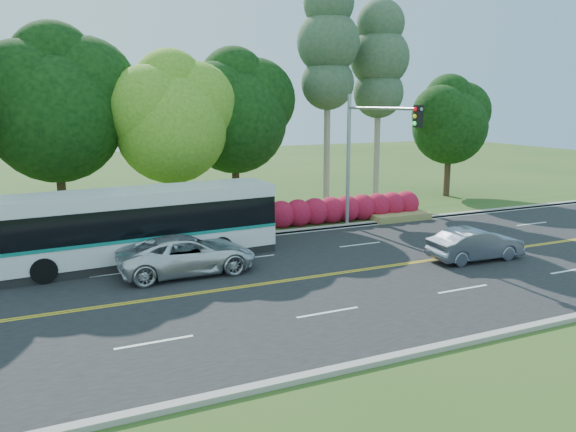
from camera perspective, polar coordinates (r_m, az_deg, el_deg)
name	(u,v)px	position (r m, az deg, el deg)	size (l,w,h in m)	color
ground	(295,280)	(21.37, 0.76, -6.49)	(120.00, 120.00, 0.00)	#2D4F1A
road	(295,279)	(21.36, 0.76, -6.47)	(60.00, 14.00, 0.02)	black
curb_north	(234,237)	(27.74, -5.52, -2.14)	(60.00, 0.30, 0.15)	#9E988F
curb_south	(410,354)	(15.61, 12.29, -13.52)	(60.00, 0.30, 0.15)	#9E988F
grass_verge	(222,230)	(29.46, -6.69, -1.40)	(60.00, 4.00, 0.10)	#2D4F1A
lane_markings	(293,280)	(21.32, 0.53, -6.47)	(57.60, 13.82, 0.00)	gold
tree_row	(104,99)	(30.71, -18.22, 11.20)	(44.70, 9.10, 13.84)	#322316
bougainvillea_hedge	(350,209)	(31.45, 6.31, 0.68)	(9.50, 2.25, 1.50)	maroon
traffic_signal	(368,142)	(28.26, 8.14, 7.50)	(0.42, 6.10, 7.00)	#97999F
transit_bus	(136,227)	(24.04, -15.19, -1.07)	(11.82, 3.36, 3.05)	white
sedan	(476,244)	(25.03, 18.53, -2.73)	(1.45, 4.15, 1.37)	slate
suv	(187,254)	(22.28, -10.18, -3.87)	(2.46, 5.34, 1.48)	silver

